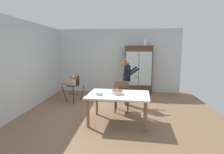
{
  "coord_description": "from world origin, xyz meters",
  "views": [
    {
      "loc": [
        0.39,
        -4.98,
        1.86
      ],
      "look_at": [
        -0.09,
        0.7,
        0.95
      ],
      "focal_mm": 28.19,
      "sensor_mm": 36.0,
      "label": 1
    }
  ],
  "objects_px": {
    "high_chair_with_toddler": "(73,83)",
    "dining_table": "(118,97)",
    "china_cabinet": "(138,70)",
    "ceramic_vase": "(145,43)",
    "dining_chair_far_side": "(122,94)",
    "adult_person": "(127,76)",
    "birthday_cake": "(117,92)",
    "serving_bowl": "(99,94)"
  },
  "relations": [
    {
      "from": "birthday_cake",
      "to": "high_chair_with_toddler",
      "type": "bearing_deg",
      "value": 134.09
    },
    {
      "from": "china_cabinet",
      "to": "birthday_cake",
      "type": "distance_m",
      "value": 3.16
    },
    {
      "from": "dining_table",
      "to": "birthday_cake",
      "type": "bearing_deg",
      "value": -154.94
    },
    {
      "from": "dining_table",
      "to": "serving_bowl",
      "type": "bearing_deg",
      "value": -167.45
    },
    {
      "from": "high_chair_with_toddler",
      "to": "dining_chair_far_side",
      "type": "bearing_deg",
      "value": -1.04
    },
    {
      "from": "ceramic_vase",
      "to": "serving_bowl",
      "type": "distance_m",
      "value": 3.71
    },
    {
      "from": "china_cabinet",
      "to": "serving_bowl",
      "type": "relative_size",
      "value": 11.07
    },
    {
      "from": "adult_person",
      "to": "dining_table",
      "type": "relative_size",
      "value": 0.95
    },
    {
      "from": "serving_bowl",
      "to": "high_chair_with_toddler",
      "type": "bearing_deg",
      "value": 124.14
    },
    {
      "from": "china_cabinet",
      "to": "high_chair_with_toddler",
      "type": "height_order",
      "value": "china_cabinet"
    },
    {
      "from": "ceramic_vase",
      "to": "china_cabinet",
      "type": "bearing_deg",
      "value": -179.1
    },
    {
      "from": "birthday_cake",
      "to": "ceramic_vase",
      "type": "bearing_deg",
      "value": 72.76
    },
    {
      "from": "adult_person",
      "to": "dining_table",
      "type": "distance_m",
      "value": 1.49
    },
    {
      "from": "adult_person",
      "to": "dining_table",
      "type": "xyz_separation_m",
      "value": [
        -0.21,
        -1.44,
        -0.31
      ]
    },
    {
      "from": "ceramic_vase",
      "to": "serving_bowl",
      "type": "relative_size",
      "value": 1.5
    },
    {
      "from": "dining_chair_far_side",
      "to": "adult_person",
      "type": "bearing_deg",
      "value": -99.52
    },
    {
      "from": "china_cabinet",
      "to": "high_chair_with_toddler",
      "type": "xyz_separation_m",
      "value": [
        -2.38,
        -1.35,
        -0.35
      ]
    },
    {
      "from": "china_cabinet",
      "to": "high_chair_with_toddler",
      "type": "relative_size",
      "value": 2.1
    },
    {
      "from": "serving_bowl",
      "to": "dining_chair_far_side",
      "type": "relative_size",
      "value": 0.19
    },
    {
      "from": "china_cabinet",
      "to": "serving_bowl",
      "type": "height_order",
      "value": "china_cabinet"
    },
    {
      "from": "dining_chair_far_side",
      "to": "dining_table",
      "type": "bearing_deg",
      "value": 86.83
    },
    {
      "from": "serving_bowl",
      "to": "china_cabinet",
      "type": "bearing_deg",
      "value": 69.96
    },
    {
      "from": "high_chair_with_toddler",
      "to": "dining_table",
      "type": "relative_size",
      "value": 0.59
    },
    {
      "from": "high_chair_with_toddler",
      "to": "adult_person",
      "type": "distance_m",
      "value": 1.94
    },
    {
      "from": "adult_person",
      "to": "dining_chair_far_side",
      "type": "relative_size",
      "value": 1.59
    },
    {
      "from": "adult_person",
      "to": "high_chair_with_toddler",
      "type": "bearing_deg",
      "value": 74.41
    },
    {
      "from": "serving_bowl",
      "to": "adult_person",
      "type": "bearing_deg",
      "value": 66.44
    },
    {
      "from": "adult_person",
      "to": "dining_chair_far_side",
      "type": "height_order",
      "value": "adult_person"
    },
    {
      "from": "ceramic_vase",
      "to": "dining_table",
      "type": "bearing_deg",
      "value": -106.8
    },
    {
      "from": "high_chair_with_toddler",
      "to": "dining_table",
      "type": "height_order",
      "value": "high_chair_with_toddler"
    },
    {
      "from": "adult_person",
      "to": "birthday_cake",
      "type": "relative_size",
      "value": 5.47
    },
    {
      "from": "high_chair_with_toddler",
      "to": "serving_bowl",
      "type": "distance_m",
      "value": 2.19
    },
    {
      "from": "china_cabinet",
      "to": "adult_person",
      "type": "height_order",
      "value": "china_cabinet"
    },
    {
      "from": "adult_person",
      "to": "serving_bowl",
      "type": "relative_size",
      "value": 8.5
    },
    {
      "from": "birthday_cake",
      "to": "serving_bowl",
      "type": "distance_m",
      "value": 0.45
    },
    {
      "from": "high_chair_with_toddler",
      "to": "dining_table",
      "type": "distance_m",
      "value": 2.4
    },
    {
      "from": "ceramic_vase",
      "to": "dining_chair_far_side",
      "type": "distance_m",
      "value": 2.93
    },
    {
      "from": "serving_bowl",
      "to": "dining_table",
      "type": "bearing_deg",
      "value": 12.55
    },
    {
      "from": "adult_person",
      "to": "dining_chair_far_side",
      "type": "xyz_separation_m",
      "value": [
        -0.14,
        -0.71,
        -0.41
      ]
    },
    {
      "from": "china_cabinet",
      "to": "dining_chair_far_side",
      "type": "distance_m",
      "value": 2.45
    },
    {
      "from": "ceramic_vase",
      "to": "high_chair_with_toddler",
      "type": "relative_size",
      "value": 0.28
    },
    {
      "from": "high_chair_with_toddler",
      "to": "dining_chair_far_side",
      "type": "distance_m",
      "value": 2.01
    }
  ]
}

